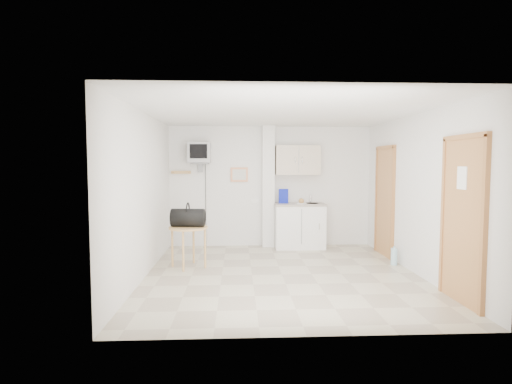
{
  "coord_description": "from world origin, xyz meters",
  "views": [
    {
      "loc": [
        -0.69,
        -6.08,
        1.72
      ],
      "look_at": [
        -0.38,
        0.6,
        1.25
      ],
      "focal_mm": 28.0,
      "sensor_mm": 36.0,
      "label": 1
    }
  ],
  "objects_px": {
    "duffel_bag": "(188,217)",
    "water_bottle": "(394,256)",
    "crt_television": "(199,153)",
    "round_table": "(188,232)"
  },
  "relations": [
    {
      "from": "crt_television",
      "to": "duffel_bag",
      "type": "height_order",
      "value": "crt_television"
    },
    {
      "from": "water_bottle",
      "to": "duffel_bag",
      "type": "bearing_deg",
      "value": 179.49
    },
    {
      "from": "crt_television",
      "to": "round_table",
      "type": "distance_m",
      "value": 2.01
    },
    {
      "from": "crt_television",
      "to": "water_bottle",
      "type": "relative_size",
      "value": 6.68
    },
    {
      "from": "duffel_bag",
      "to": "water_bottle",
      "type": "relative_size",
      "value": 1.77
    },
    {
      "from": "duffel_bag",
      "to": "crt_television",
      "type": "bearing_deg",
      "value": 92.99
    },
    {
      "from": "crt_television",
      "to": "round_table",
      "type": "xyz_separation_m",
      "value": [
        -0.06,
        -1.5,
        -1.34
      ]
    },
    {
      "from": "crt_television",
      "to": "duffel_bag",
      "type": "relative_size",
      "value": 3.78
    },
    {
      "from": "crt_television",
      "to": "duffel_bag",
      "type": "bearing_deg",
      "value": -92.39
    },
    {
      "from": "round_table",
      "to": "water_bottle",
      "type": "distance_m",
      "value": 3.51
    }
  ]
}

